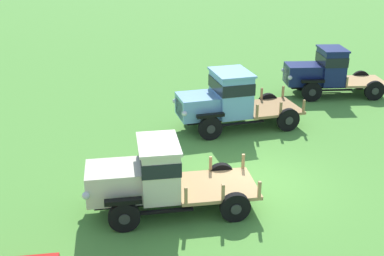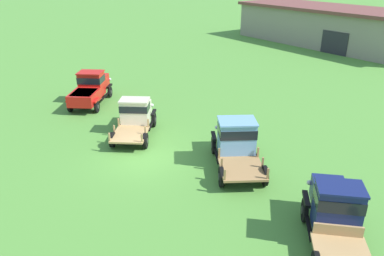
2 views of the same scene
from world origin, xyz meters
TOP-DOWN VIEW (x-y plane):
  - ground_plane at (0.00, 0.00)m, footprint 240.00×240.00m
  - vintage_truck_second_in_line at (-3.13, 1.20)m, footprint 4.64×4.20m
  - vintage_truck_midrow_center at (2.95, 3.41)m, footprint 5.05×4.10m
  - vintage_truck_far_side at (9.13, 2.46)m, footprint 4.41×4.39m

SIDE VIEW (x-z plane):
  - ground_plane at x=0.00m, z-range 0.00..0.00m
  - vintage_truck_second_in_line at x=-3.13m, z-range 0.03..2.07m
  - vintage_truck_far_side at x=9.13m, z-range 0.03..2.28m
  - vintage_truck_midrow_center at x=2.95m, z-range 0.07..2.34m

